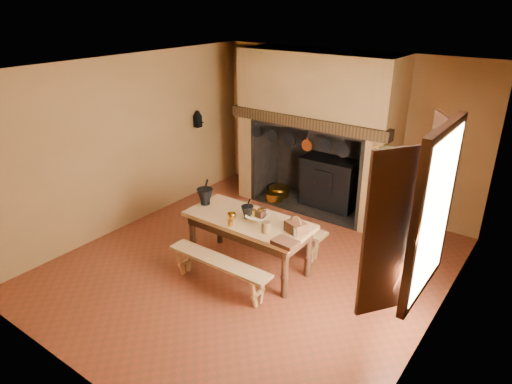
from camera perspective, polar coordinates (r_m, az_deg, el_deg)
floor at (r=6.75m, az=-0.43°, el=-9.06°), size 5.50×5.50×0.00m
ceiling at (r=5.76m, az=-0.51°, el=15.16°), size 5.50×5.50×0.00m
back_wall at (r=8.38m, az=10.89°, el=7.57°), size 5.00×0.02×2.80m
wall_left at (r=7.79m, az=-15.50°, el=5.93°), size 0.02×5.50×2.80m
wall_right at (r=5.17m, az=22.48°, el=-4.02°), size 0.02×5.50×2.80m
wall_front at (r=4.45m, az=-22.27°, el=-8.53°), size 5.00×0.02×2.80m
chimney_breast at (r=8.03m, az=7.76°, el=10.12°), size 2.95×0.96×2.80m
iron_range at (r=8.43m, az=9.26°, el=1.19°), size 1.12×0.55×1.60m
hearth_pans at (r=8.86m, az=2.64°, el=-0.13°), size 0.51×0.62×0.20m
hanging_pans at (r=7.74m, az=5.53°, el=6.26°), size 1.92×0.29×0.27m
onion_string at (r=7.18m, az=14.65°, el=3.97°), size 0.12×0.10×0.46m
herb_bunch at (r=7.11m, az=16.03°, el=4.05°), size 0.20×0.20×0.35m
window at (r=4.72m, az=20.02°, el=-2.18°), size 0.39×1.75×1.76m
wall_coffee_mill at (r=8.71m, az=-7.31°, el=9.19°), size 0.23×0.16×0.31m
work_table at (r=6.38m, az=-0.94°, el=-4.31°), size 1.80×0.80×0.78m
bench_front at (r=6.11m, az=-4.62°, el=-9.33°), size 1.56×0.27×0.44m
bench_back at (r=7.02m, az=2.42°, el=-4.43°), size 1.67×0.29×0.47m
mortar_large at (r=6.74m, az=-6.39°, el=-0.46°), size 0.24×0.24×0.41m
mortar_small at (r=6.30m, az=-1.09°, el=-2.42°), size 0.17×0.17×0.30m
coffee_grinder at (r=6.32m, az=0.61°, el=-2.69°), size 0.16×0.13×0.17m
brass_mug_a at (r=6.12m, az=-3.25°, el=-3.91°), size 0.07×0.07×0.08m
brass_mug_b at (r=6.36m, az=-0.33°, el=-2.66°), size 0.09×0.09×0.10m
mixing_bowl at (r=6.27m, az=0.15°, el=-3.16°), size 0.38×0.38×0.08m
stoneware_crock at (r=5.94m, az=1.25°, el=-4.43°), size 0.12×0.12×0.14m
glass_jar at (r=5.86m, az=5.05°, el=-5.00°), size 0.09×0.09×0.13m
wicker_basket at (r=5.96m, az=4.98°, el=-4.32°), size 0.31×0.26×0.25m
wooden_tray at (r=5.69m, az=3.69°, el=-6.33°), size 0.33×0.25×0.05m
brass_cup at (r=6.28m, az=-3.07°, el=-3.05°), size 0.14×0.14×0.09m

